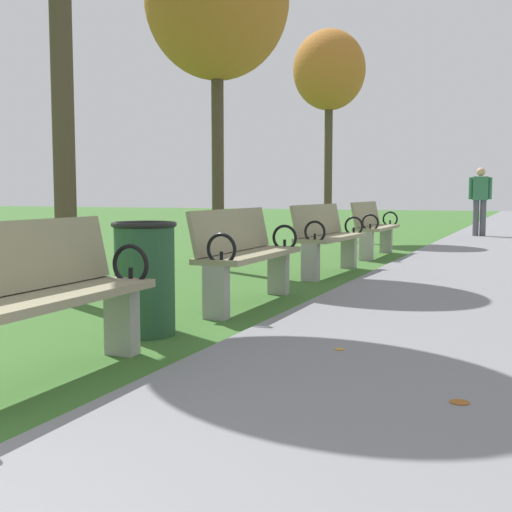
% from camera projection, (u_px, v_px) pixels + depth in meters
% --- Properties ---
extents(park_bench_2, '(0.49, 1.61, 0.90)m').
position_uv_depth(park_bench_2, '(37.00, 297.00, 3.66)').
color(park_bench_2, gray).
rests_on(park_bench_2, ground).
extents(park_bench_3, '(0.49, 1.61, 0.90)m').
position_uv_depth(park_bench_3, '(245.00, 254.00, 6.24)').
color(park_bench_3, gray).
rests_on(park_bench_3, ground).
extents(park_bench_4, '(0.55, 1.62, 0.90)m').
position_uv_depth(park_bench_4, '(327.00, 237.00, 8.63)').
color(park_bench_4, gray).
rests_on(park_bench_4, ground).
extents(park_bench_5, '(0.48, 1.60, 0.90)m').
position_uv_depth(park_bench_5, '(374.00, 227.00, 11.03)').
color(park_bench_5, gray).
rests_on(park_bench_5, ground).
extents(tree_2, '(1.89, 1.89, 4.61)m').
position_uv_depth(tree_2, '(217.00, 0.00, 8.71)').
color(tree_2, '#4C3D2D').
rests_on(tree_2, ground).
extents(tree_3, '(1.55, 1.55, 4.52)m').
position_uv_depth(tree_3, '(329.00, 72.00, 14.31)').
color(tree_3, '#4C3D2D').
rests_on(tree_3, ground).
extents(pedestrian_walking, '(0.52, 0.28, 1.62)m').
position_uv_depth(pedestrian_walking, '(480.00, 198.00, 15.90)').
color(pedestrian_walking, '#4C4C56').
rests_on(pedestrian_walking, paved_walkway).
extents(trash_bin, '(0.48, 0.48, 0.84)m').
position_uv_depth(trash_bin, '(145.00, 278.00, 4.93)').
color(trash_bin, '#234C2D').
rests_on(trash_bin, ground).
extents(scattered_leaves, '(5.09, 15.69, 0.02)m').
position_uv_depth(scattered_leaves, '(306.00, 291.00, 7.08)').
color(scattered_leaves, '#93511E').
rests_on(scattered_leaves, ground).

